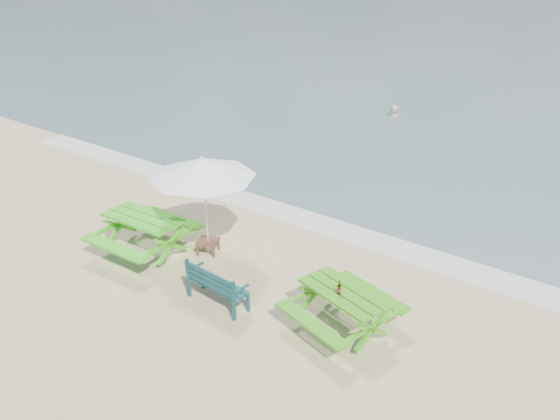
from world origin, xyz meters
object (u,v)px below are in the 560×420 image
Objects in this scene: side_table at (208,246)px; park_bench at (218,292)px; picnic_table_left at (145,235)px; picnic_table_right at (342,310)px; patio_umbrella at (203,168)px; swimmer at (393,126)px; beer_bottle at (339,289)px.

park_bench is at bearing -41.43° from side_table.
picnic_table_left is 3.51× the size of side_table.
park_bench reaches higher than side_table.
picnic_table_right is 3.75m from side_table.
patio_umbrella is (-3.70, 0.55, 1.63)m from picnic_table_right.
patio_umbrella is at bearing 180.00° from side_table.
picnic_table_right is at bearing -8.44° from side_table.
patio_umbrella is at bearing -83.57° from swimmer.
beer_bottle is at bearing -10.19° from side_table.
swimmer is at bearing 111.68° from picnic_table_right.
patio_umbrella reaches higher than picnic_table_right.
picnic_table_left is 0.97× the size of picnic_table_right.
side_table is at bearing 138.57° from park_bench.
picnic_table_right is 4.08m from patio_umbrella.
picnic_table_left is 1.40m from side_table.
beer_bottle is 13.89m from swimmer.
swimmer is at bearing 101.87° from park_bench.
side_table is 0.20× the size of patio_umbrella.
side_table is 2.13× the size of beer_bottle.
park_bench is at bearing -78.13° from swimmer.
beer_bottle is (2.21, 0.63, 0.61)m from park_bench.
swimmer is (-5.05, 12.88, -1.25)m from beer_bottle.
park_bench is 4.74× the size of beer_bottle.
picnic_table_right is 13.76m from swimmer.
swimmer is (-5.08, 12.77, -0.77)m from picnic_table_right.
side_table is at bearing 171.56° from picnic_table_right.
park_bench is at bearing -164.10° from beer_bottle.
beer_bottle is (3.67, -0.66, -1.15)m from patio_umbrella.
side_table is 12.31m from swimmer.
park_bench is 13.82m from swimmer.
patio_umbrella is (-1.46, 1.29, 1.75)m from park_bench.
park_bench reaches higher than picnic_table_right.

